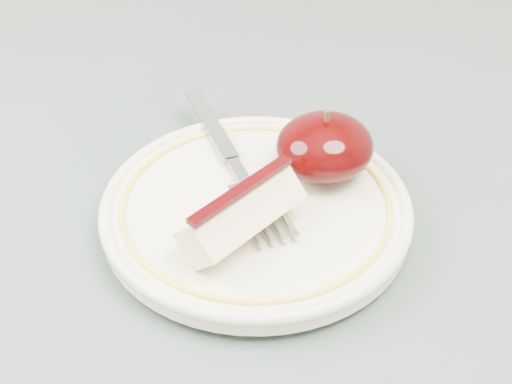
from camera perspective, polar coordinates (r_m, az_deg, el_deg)
name	(u,v)px	position (r m, az deg, el deg)	size (l,w,h in m)	color
table	(262,378)	(0.52, 0.45, -14.68)	(0.90, 0.90, 0.75)	brown
plate	(256,208)	(0.48, 0.00, -1.29)	(0.21, 0.21, 0.02)	#F1E8CA
apple_half	(325,147)	(0.50, 5.51, 3.63)	(0.07, 0.07, 0.05)	black
apple_wedge	(242,214)	(0.44, -1.12, -1.77)	(0.09, 0.07, 0.04)	beige
fork	(233,161)	(0.51, -1.88, 2.49)	(0.03, 0.19, 0.00)	#919399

